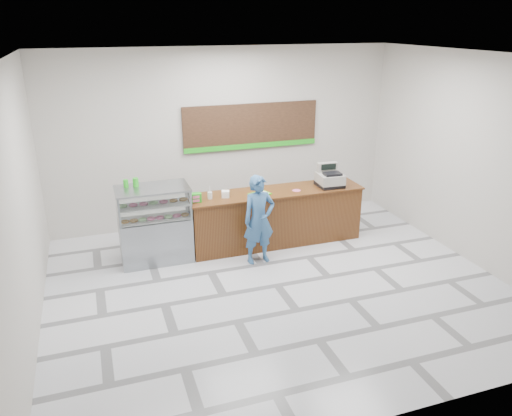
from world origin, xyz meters
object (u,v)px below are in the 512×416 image
object	(u,v)px
display_case	(155,224)
customer	(259,220)
serving_tray	(260,194)
sales_counter	(275,217)
cash_register	(330,178)

from	to	relation	value
display_case	customer	distance (m)	1.79
serving_tray	display_case	bearing A→B (deg)	157.04
sales_counter	customer	size ratio (longest dim) A/B	2.10
serving_tray	customer	bearing A→B (deg)	-130.87
display_case	sales_counter	bearing A→B (deg)	0.01
sales_counter	serving_tray	xyz separation A→B (m)	(-0.34, -0.09, 0.52)
sales_counter	cash_register	bearing A→B (deg)	-3.45
sales_counter	cash_register	xyz separation A→B (m)	(1.05, -0.06, 0.67)
customer	serving_tray	bearing A→B (deg)	64.25
serving_tray	customer	xyz separation A→B (m)	(-0.20, -0.54, -0.26)
serving_tray	cash_register	bearing A→B (deg)	-18.83
sales_counter	display_case	size ratio (longest dim) A/B	2.45
serving_tray	sales_counter	bearing A→B (deg)	-4.66
cash_register	customer	world-z (taller)	customer
sales_counter	display_case	distance (m)	2.23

